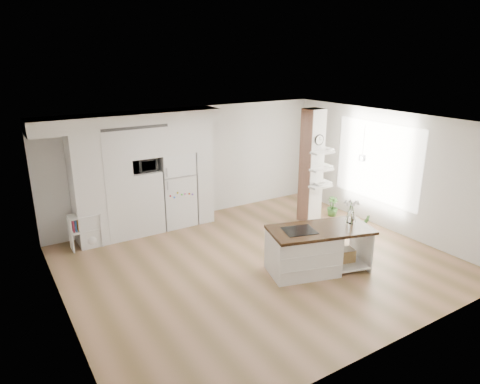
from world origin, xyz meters
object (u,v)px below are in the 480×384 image
object	(u,v)px
bookshelf	(87,233)
floor_plant_a	(364,226)
kitchen_island	(309,250)
refrigerator	(176,189)

from	to	relation	value
bookshelf	floor_plant_a	bearing A→B (deg)	-26.23
kitchen_island	floor_plant_a	distance (m)	2.21
bookshelf	refrigerator	bearing A→B (deg)	5.36
floor_plant_a	bookshelf	bearing A→B (deg)	153.39
refrigerator	bookshelf	distance (m)	2.19
refrigerator	kitchen_island	xyz separation A→B (m)	(1.11, -3.45, -0.43)
kitchen_island	bookshelf	size ratio (longest dim) A/B	2.81
bookshelf	floor_plant_a	xyz separation A→B (m)	(5.34, -2.68, -0.07)
bookshelf	kitchen_island	bearing A→B (deg)	-45.04
kitchen_island	floor_plant_a	xyz separation A→B (m)	(2.12, 0.59, -0.20)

